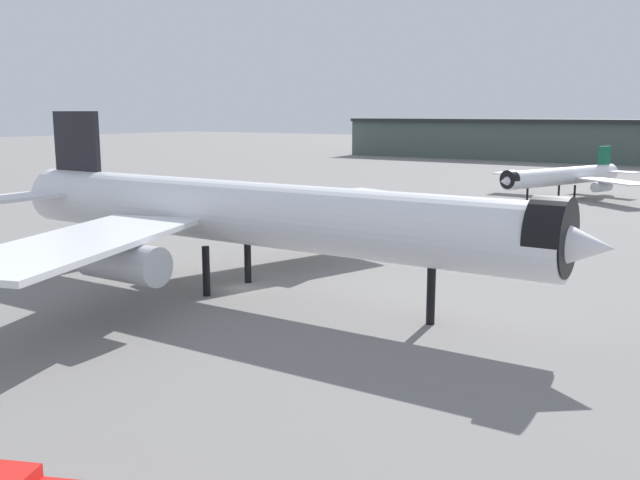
% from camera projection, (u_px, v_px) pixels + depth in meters
% --- Properties ---
extents(ground, '(900.00, 900.00, 0.00)m').
position_uv_depth(ground, '(243.00, 289.00, 71.69)').
color(ground, slate).
extents(airliner_near_gate, '(68.29, 62.47, 18.01)m').
position_uv_depth(airliner_near_gate, '(246.00, 214.00, 68.83)').
color(airliner_near_gate, white).
rests_on(airliner_near_gate, ground).
extents(airliner_far_taxiway, '(34.85, 39.02, 10.61)m').
position_uv_depth(airliner_far_taxiway, '(563.00, 176.00, 146.19)').
color(airliner_far_taxiway, white).
rests_on(airliner_far_taxiway, ground).
extents(terminal_building, '(213.81, 31.07, 25.52)m').
position_uv_depth(terminal_building, '(630.00, 141.00, 250.52)').
color(terminal_building, '#475651').
rests_on(terminal_building, ground).
extents(traffic_cone_near_nose, '(0.48, 0.48, 0.60)m').
position_uv_depth(traffic_cone_near_nose, '(539.00, 251.00, 89.77)').
color(traffic_cone_near_nose, '#F2600C').
rests_on(traffic_cone_near_nose, ground).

